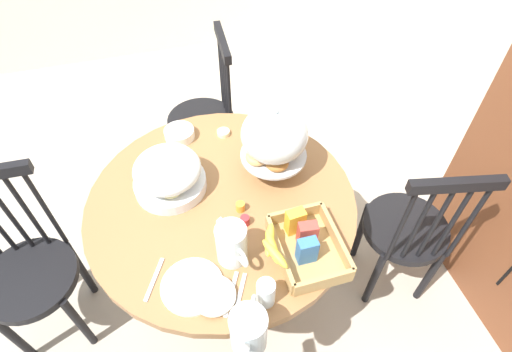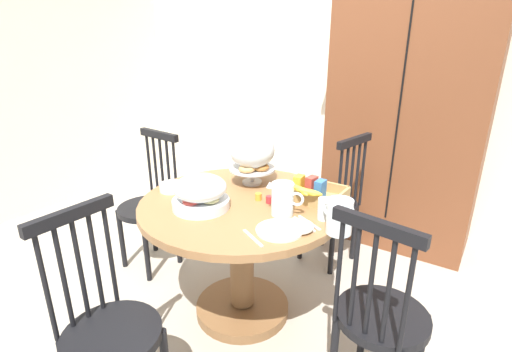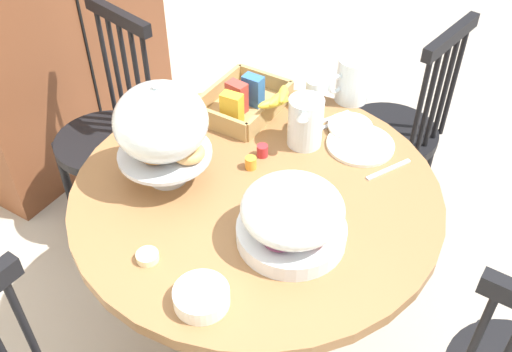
% 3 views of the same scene
% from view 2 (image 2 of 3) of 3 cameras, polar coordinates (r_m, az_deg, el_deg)
% --- Properties ---
extents(ground_plane, '(10.00, 10.00, 0.00)m').
position_cam_2_polar(ground_plane, '(2.52, -3.74, -19.10)').
color(ground_plane, '#A89E8E').
extents(wall_back, '(4.80, 0.06, 2.60)m').
position_cam_2_polar(wall_back, '(3.59, 14.30, 14.89)').
color(wall_back, silver).
rests_on(wall_back, ground_plane).
extents(wall_left, '(0.06, 4.32, 2.60)m').
position_cam_2_polar(wall_left, '(4.11, -29.70, 13.55)').
color(wall_left, silver).
rests_on(wall_left, ground_plane).
extents(wooden_armoire, '(1.18, 0.60, 1.96)m').
position_cam_2_polar(wooden_armoire, '(3.16, 21.46, 7.66)').
color(wooden_armoire, brown).
rests_on(wooden_armoire, ground_plane).
extents(dining_table, '(1.11, 1.11, 0.74)m').
position_cam_2_polar(dining_table, '(2.22, -2.17, -9.20)').
color(dining_table, olive).
rests_on(dining_table, ground_plane).
extents(windsor_chair_near_window, '(0.40, 0.40, 0.97)m').
position_cam_2_polar(windsor_chair_near_window, '(2.82, -15.46, -4.48)').
color(windsor_chair_near_window, black).
rests_on(windsor_chair_near_window, ground_plane).
extents(windsor_chair_by_cabinet, '(0.40, 0.40, 0.97)m').
position_cam_2_polar(windsor_chair_by_cabinet, '(1.80, -21.04, -20.88)').
color(windsor_chair_by_cabinet, black).
rests_on(windsor_chair_by_cabinet, ground_plane).
extents(windsor_chair_facing_door, '(0.41, 0.40, 0.97)m').
position_cam_2_polar(windsor_chair_facing_door, '(1.84, 17.85, -19.51)').
color(windsor_chair_facing_door, black).
rests_on(windsor_chair_facing_door, ground_plane).
extents(windsor_chair_far_side, '(0.41, 0.41, 0.97)m').
position_cam_2_polar(windsor_chair_far_side, '(2.81, 11.24, -4.18)').
color(windsor_chair_far_side, black).
rests_on(windsor_chair_far_side, ground_plane).
extents(pastry_stand_with_dome, '(0.28, 0.28, 0.34)m').
position_cam_2_polar(pastry_stand_with_dome, '(2.30, -0.58, 3.50)').
color(pastry_stand_with_dome, silver).
rests_on(pastry_stand_with_dome, dining_table).
extents(fruit_platter_covered, '(0.30, 0.30, 0.18)m').
position_cam_2_polar(fruit_platter_covered, '(2.02, -8.23, -2.48)').
color(fruit_platter_covered, silver).
rests_on(fruit_platter_covered, dining_table).
extents(orange_juice_pitcher, '(0.19, 0.11, 0.17)m').
position_cam_2_polar(orange_juice_pitcher, '(1.94, 3.96, -3.63)').
color(orange_juice_pitcher, silver).
rests_on(orange_juice_pitcher, dining_table).
extents(milk_pitcher, '(0.19, 0.12, 0.17)m').
position_cam_2_polar(milk_pitcher, '(1.80, 12.25, -6.09)').
color(milk_pitcher, silver).
rests_on(milk_pitcher, dining_table).
extents(cereal_basket, '(0.32, 0.30, 0.12)m').
position_cam_2_polar(cereal_basket, '(2.14, 8.42, -2.38)').
color(cereal_basket, tan).
rests_on(cereal_basket, dining_table).
extents(china_plate_large, '(0.22, 0.22, 0.01)m').
position_cam_2_polar(china_plate_large, '(1.80, 3.47, -8.03)').
color(china_plate_large, white).
rests_on(china_plate_large, dining_table).
extents(china_plate_small, '(0.15, 0.15, 0.01)m').
position_cam_2_polar(china_plate_small, '(1.82, 6.22, -7.38)').
color(china_plate_small, white).
rests_on(china_plate_small, china_plate_large).
extents(cereal_bowl, '(0.14, 0.14, 0.04)m').
position_cam_2_polar(cereal_bowl, '(2.29, -12.39, -1.61)').
color(cereal_bowl, white).
rests_on(cereal_bowl, dining_table).
extents(drinking_glass, '(0.06, 0.06, 0.11)m').
position_cam_2_polar(drinking_glass, '(1.92, 10.07, -4.83)').
color(drinking_glass, silver).
rests_on(drinking_glass, dining_table).
extents(butter_dish, '(0.06, 0.06, 0.02)m').
position_cam_2_polar(butter_dish, '(2.41, -8.32, -0.58)').
color(butter_dish, beige).
rests_on(butter_dish, dining_table).
extents(jam_jar_strawberry, '(0.04, 0.04, 0.04)m').
position_cam_2_polar(jam_jar_strawberry, '(2.08, 1.96, -3.50)').
color(jam_jar_strawberry, '#B7282D').
rests_on(jam_jar_strawberry, dining_table).
extents(jam_jar_apricot, '(0.04, 0.04, 0.04)m').
position_cam_2_polar(jam_jar_apricot, '(2.12, 0.35, -3.08)').
color(jam_jar_apricot, orange).
rests_on(jam_jar_apricot, dining_table).
extents(table_knife, '(0.16, 0.09, 0.01)m').
position_cam_2_polar(table_knife, '(1.87, 7.13, -7.08)').
color(table_knife, silver).
rests_on(table_knife, dining_table).
extents(dinner_fork, '(0.16, 0.09, 0.01)m').
position_cam_2_polar(dinner_fork, '(1.89, 7.87, -6.87)').
color(dinner_fork, silver).
rests_on(dinner_fork, dining_table).
extents(soup_spoon, '(0.16, 0.09, 0.01)m').
position_cam_2_polar(soup_spoon, '(1.74, -0.48, -9.18)').
color(soup_spoon, silver).
rests_on(soup_spoon, dining_table).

